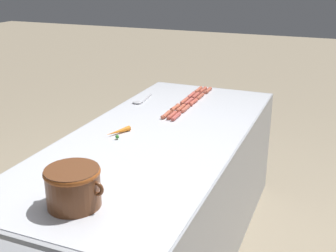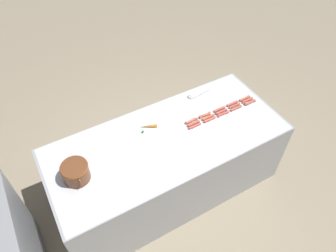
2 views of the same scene
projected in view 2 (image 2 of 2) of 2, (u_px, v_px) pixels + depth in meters
ground_plane at (167, 185)px, 3.59m from camera, size 20.00×20.00×0.00m
griddle_counter at (167, 164)px, 3.29m from camera, size 1.00×2.32×0.83m
hot_dog_0 at (250, 102)px, 3.31m from camera, size 0.03×0.15×0.03m
hot_dog_1 at (236, 108)px, 3.25m from camera, size 0.03×0.15×0.03m
hot_dog_2 at (223, 114)px, 3.19m from camera, size 0.04×0.15×0.03m
hot_dog_3 at (210, 120)px, 3.14m from camera, size 0.03×0.15×0.03m
hot_dog_4 at (195, 126)px, 3.08m from camera, size 0.03×0.15×0.03m
hot_dog_5 at (247, 100)px, 3.33m from camera, size 0.03×0.15×0.03m
hot_dog_6 at (234, 106)px, 3.28m from camera, size 0.03×0.15×0.03m
hot_dog_7 at (221, 112)px, 3.22m from camera, size 0.03×0.15×0.03m
hot_dog_8 at (208, 117)px, 3.16m from camera, size 0.03×0.15×0.03m
hot_dog_9 at (194, 123)px, 3.10m from camera, size 0.03×0.15×0.03m
hot_dog_10 at (245, 98)px, 3.35m from camera, size 0.03×0.15×0.03m
hot_dog_11 at (232, 104)px, 3.30m from camera, size 0.03×0.15×0.03m
hot_dog_12 at (219, 109)px, 3.24m from camera, size 0.03×0.15×0.03m
hot_dog_13 at (205, 115)px, 3.18m from camera, size 0.04×0.15×0.03m
hot_dog_14 at (191, 121)px, 3.13m from camera, size 0.03×0.15×0.03m
bean_pot at (75, 171)px, 2.62m from camera, size 0.29×0.23×0.17m
serving_spoon at (194, 96)px, 3.39m from camera, size 0.08×0.27×0.02m
carrot at (148, 127)px, 3.07m from camera, size 0.10×0.17×0.03m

